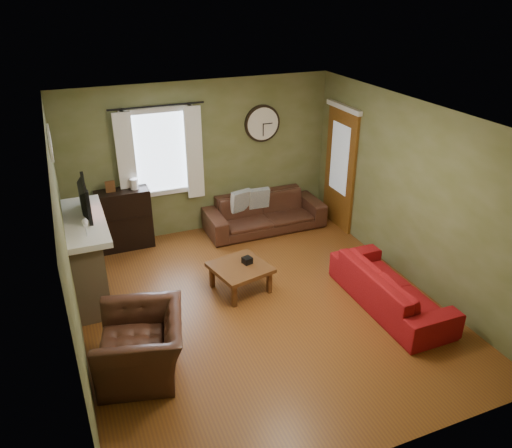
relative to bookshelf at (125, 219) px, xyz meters
name	(u,v)px	position (x,y,z in m)	size (l,w,h in m)	color
floor	(260,306)	(1.39, -2.40, -0.50)	(4.60, 5.20, 0.00)	brown
ceiling	(261,118)	(1.39, -2.40, 2.10)	(4.60, 5.20, 0.00)	white
wall_left	(67,255)	(-0.91, -2.40, 0.80)	(0.00, 5.20, 2.60)	#60663A
wall_right	(411,194)	(3.69, -2.40, 0.80)	(0.00, 5.20, 2.60)	#60663A
wall_back	(201,159)	(1.39, 0.20, 0.80)	(4.60, 0.00, 2.60)	#60663A
wall_front	(383,348)	(1.39, -5.00, 0.80)	(4.60, 0.00, 2.60)	#60663A
fireplace	(87,261)	(-0.71, -1.25, 0.05)	(0.40, 1.40, 1.10)	#9C8360
firebox	(103,274)	(-0.52, -1.25, -0.20)	(0.04, 0.60, 0.55)	black
mantel	(82,222)	(-0.68, -1.25, 0.64)	(0.58, 1.60, 0.08)	white
tv	(80,203)	(-0.66, -1.10, 0.85)	(0.60, 0.08, 0.35)	black
tv_screen	(86,198)	(-0.58, -1.10, 0.91)	(0.02, 0.62, 0.36)	#994C3F
medallion_left	(51,150)	(-0.89, -1.60, 1.75)	(0.28, 0.28, 0.03)	white
medallion_mid	(50,142)	(-0.89, -1.25, 1.75)	(0.28, 0.28, 0.03)	white
medallion_right	(49,135)	(-0.89, -0.90, 1.75)	(0.28, 0.28, 0.03)	white
window_pane	(159,152)	(0.69, 0.18, 1.00)	(1.00, 0.02, 1.30)	silver
curtain_rod	(157,106)	(0.69, 0.08, 1.77)	(0.03, 0.03, 1.50)	black
curtain_left	(126,161)	(0.14, 0.08, 0.95)	(0.28, 0.04, 1.55)	white
curtain_right	(194,153)	(1.24, 0.08, 0.95)	(0.28, 0.04, 1.55)	white
wall_clock	(263,124)	(2.49, 0.15, 1.30)	(0.64, 0.06, 0.64)	white
door	(340,169)	(3.66, -0.55, 0.55)	(0.05, 0.90, 2.10)	brown
bookshelf	(125,219)	(0.00, 0.00, 0.00)	(0.85, 0.36, 1.01)	black
book	(115,188)	(-0.06, 0.25, 0.46)	(0.16, 0.21, 0.02)	#573218
sofa_brown	(265,213)	(2.38, -0.23, -0.20)	(2.09, 0.82, 0.61)	#3D2116
pillow_left	(241,201)	(1.98, -0.10, 0.05)	(0.38, 0.11, 0.38)	#91989A
pillow_right	(259,198)	(2.32, -0.12, 0.05)	(0.36, 0.11, 0.36)	#91989A
sofa_red	(391,287)	(3.03, -3.04, -0.22)	(1.96, 0.76, 0.57)	maroon
armchair	(142,345)	(-0.31, -3.03, -0.16)	(1.07, 0.93, 0.69)	#3D2116
coffee_table	(240,278)	(1.29, -1.92, -0.31)	(0.74, 0.74, 0.39)	#573218
tissue_box	(247,263)	(1.41, -1.88, -0.10)	(0.12, 0.12, 0.09)	black
wine_glass_a	(86,229)	(-0.66, -1.76, 0.77)	(0.06, 0.06, 0.18)	white
wine_glass_b	(86,227)	(-0.66, -1.74, 0.79)	(0.08, 0.08, 0.22)	white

